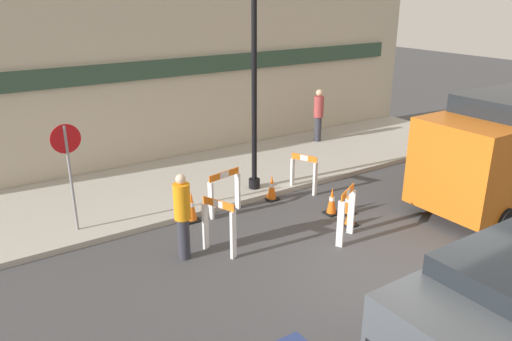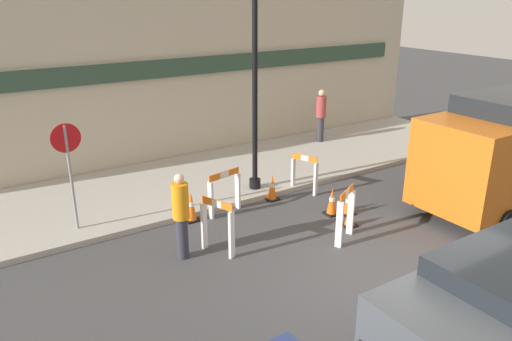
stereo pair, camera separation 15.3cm
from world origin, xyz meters
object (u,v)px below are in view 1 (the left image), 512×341
(streetlamp_post, at_px, (254,56))
(stop_sign, at_px, (69,161))
(work_van, at_px, (511,146))
(person_pedestrian, at_px, (319,113))
(person_worker, at_px, (183,214))

(streetlamp_post, relative_size, stop_sign, 2.25)
(stop_sign, xyz_separation_m, work_van, (9.08, -3.99, -0.22))
(stop_sign, bearing_deg, person_pedestrian, -166.62)
(person_pedestrian, relative_size, work_van, 0.35)
(stop_sign, relative_size, person_pedestrian, 1.33)
(person_pedestrian, bearing_deg, stop_sign, -16.20)
(person_worker, height_order, person_pedestrian, person_pedestrian)
(person_worker, relative_size, person_pedestrian, 1.00)
(person_pedestrian, height_order, work_van, work_van)
(stop_sign, distance_m, work_van, 9.92)
(person_pedestrian, bearing_deg, person_worker, 0.89)
(streetlamp_post, xyz_separation_m, person_worker, (-2.95, -2.01, -2.51))
(person_worker, relative_size, work_van, 0.35)
(streetlamp_post, bearing_deg, person_worker, -145.67)
(person_pedestrian, distance_m, work_van, 6.24)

